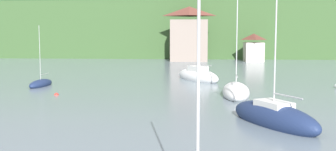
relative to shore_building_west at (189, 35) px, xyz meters
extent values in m
cube|color=#38562D|center=(0.00, 30.30, 1.05)|extent=(352.00, 49.67, 12.17)
ellipsoid|color=#264223|center=(1.65, 42.72, -0.77)|extent=(246.40, 34.77, 29.48)
cube|color=gray|center=(0.00, 0.00, -1.11)|extent=(6.98, 5.08, 7.83)
pyramid|color=brown|center=(0.00, 0.00, 4.45)|extent=(7.33, 5.33, 1.78)
cube|color=beige|center=(12.22, 0.13, -3.25)|extent=(3.35, 5.35, 3.57)
pyramid|color=brown|center=(12.22, 0.13, -0.37)|extent=(3.52, 5.61, 1.17)
cylinder|color=#B7B7BC|center=(1.93, -66.89, -0.93)|extent=(0.08, 0.08, 6.76)
ellipsoid|color=navy|center=(-13.58, -38.87, -4.82)|extent=(1.59, 4.18, 0.92)
cylinder|color=#B7B7BC|center=(-13.58, -38.87, -1.83)|extent=(0.05, 0.05, 5.47)
cylinder|color=#ADADB2|center=(-13.52, -37.97, -3.91)|extent=(0.16, 1.80, 0.04)
ellipsoid|color=white|center=(1.81, -32.38, -4.63)|extent=(5.76, 7.49, 1.77)
cylinder|color=#B7B7BC|center=(1.81, -32.38, -0.42)|extent=(0.09, 0.09, 7.45)
cylinder|color=#ADADB2|center=(2.50, -33.49, -3.25)|extent=(1.47, 2.27, 0.08)
cube|color=silver|center=(1.81, -32.38, -3.80)|extent=(2.38, 2.61, 0.68)
ellipsoid|color=white|center=(5.01, -43.63, -4.70)|extent=(2.52, 7.07, 1.48)
cylinder|color=#B7B7BC|center=(5.01, -43.63, 0.05)|extent=(0.08, 0.08, 8.69)
cylinder|color=#ADADB2|center=(4.96, -44.71, -3.25)|extent=(0.18, 2.17, 0.08)
ellipsoid|color=navy|center=(6.14, -54.26, -4.64)|extent=(5.11, 7.02, 1.71)
cylinder|color=#B7B7BC|center=(6.14, -54.26, -0.30)|extent=(0.08, 0.08, 7.74)
cylinder|color=#ADADB2|center=(6.68, -55.23, -3.24)|extent=(1.14, 1.97, 0.07)
cube|color=silver|center=(6.14, -54.26, -3.92)|extent=(2.13, 2.46, 0.50)
sphere|color=red|center=(-9.99, -44.40, -5.03)|extent=(0.38, 0.38, 0.38)
camera|label=1|loc=(1.94, -76.75, 0.02)|focal=42.73mm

